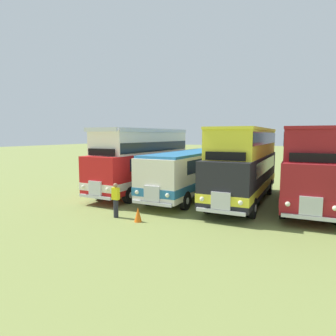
{
  "coord_description": "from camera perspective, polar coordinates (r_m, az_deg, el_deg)",
  "views": [
    {
      "loc": [
        -3.76,
        -18.06,
        4.08
      ],
      "look_at": [
        -12.47,
        0.39,
        1.78
      ],
      "focal_mm": 31.24,
      "sensor_mm": 36.0,
      "label": 1
    }
  ],
  "objects": [
    {
      "name": "bus_first_in_row",
      "position": [
        20.83,
        -4.86,
        1.66
      ],
      "size": [
        3.03,
        9.96,
        4.52
      ],
      "color": "red",
      "rests_on": "ground"
    },
    {
      "name": "bus_fourth_in_row",
      "position": [
        18.5,
        25.83,
        0.79
      ],
      "size": [
        2.74,
        9.77,
        4.49
      ],
      "color": "maroon",
      "rests_on": "ground"
    },
    {
      "name": "marshal_person",
      "position": [
        14.78,
        -10.16,
        -6.14
      ],
      "size": [
        0.36,
        0.24,
        1.73
      ],
      "color": "#23232D",
      "rests_on": "ground"
    },
    {
      "name": "cone_near_end",
      "position": [
        14.03,
        -5.88,
        -9.01
      ],
      "size": [
        0.36,
        0.36,
        0.7
      ],
      "primitive_type": "cone",
      "color": "orange",
      "rests_on": "ground"
    },
    {
      "name": "bus_third_in_row",
      "position": [
        18.33,
        14.7,
        1.18
      ],
      "size": [
        2.71,
        10.13,
        4.49
      ],
      "color": "black",
      "rests_on": "ground"
    },
    {
      "name": "bus_second_in_row",
      "position": [
        19.51,
        4.43,
        -0.43
      ],
      "size": [
        2.81,
        10.41,
        2.99
      ],
      "color": "silver",
      "rests_on": "ground"
    }
  ]
}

